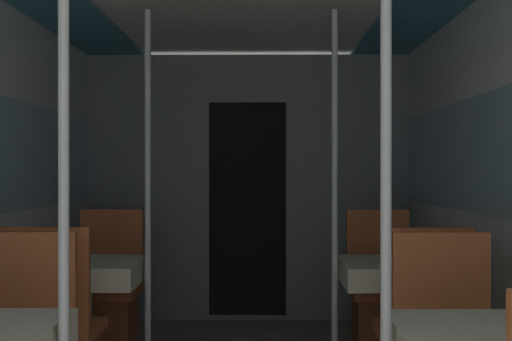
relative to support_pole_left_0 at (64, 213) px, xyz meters
The scene contains 9 objects.
bulkhead_far 3.54m from the support_pole_left_0, 80.91° to the left, with size 2.67×0.09×2.21m.
support_pole_left_0 is the anchor object (origin of this frame).
dining_table_left_1 1.89m from the support_pole_left_0, 102.01° to the left, with size 0.68×0.68×0.71m.
chair_left_far_1 2.54m from the support_pole_left_0, 99.08° to the left, with size 0.44×0.44×0.97m.
support_pole_left_1 1.79m from the support_pole_left_0, 90.00° to the left, with size 0.04×0.04×2.21m.
support_pole_right_0 1.12m from the support_pole_left_0, ahead, with size 0.04×0.04×2.21m.
dining_table_right_1 2.38m from the support_pole_left_0, 50.01° to the left, with size 0.68×0.68×0.71m.
chair_right_far_1 2.93m from the support_pole_left_0, 57.80° to the left, with size 0.44×0.44×0.97m.
support_pole_right_1 2.11m from the support_pole_left_0, 57.95° to the left, with size 0.04×0.04×2.21m.
Camera 1 is at (0.14, -1.55, 1.26)m, focal length 50.00 mm.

